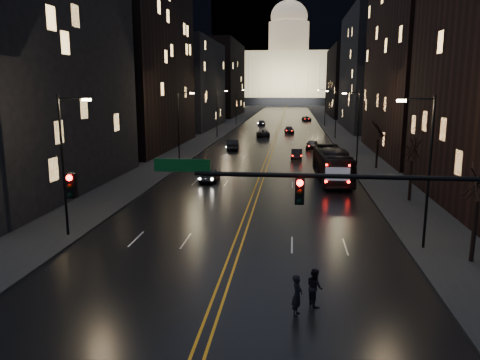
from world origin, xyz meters
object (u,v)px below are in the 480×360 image
(traffic_signal, at_px, (364,206))
(pedestrian_a, at_px, (297,295))
(oncoming_car_b, at_px, (232,145))
(oncoming_car_a, at_px, (210,175))
(pedestrian_b, at_px, (315,287))
(bus, at_px, (332,165))
(receding_car_a, at_px, (297,154))

(traffic_signal, bearing_deg, pedestrian_a, 156.13)
(traffic_signal, distance_m, oncoming_car_b, 54.60)
(traffic_signal, distance_m, pedestrian_a, 4.95)
(oncoming_car_a, distance_m, pedestrian_a, 28.85)
(pedestrian_b, bearing_deg, oncoming_car_a, -3.75)
(pedestrian_a, xyz_separation_m, pedestrian_b, (0.78, 1.04, -0.05))
(oncoming_car_a, relative_size, pedestrian_b, 2.51)
(oncoming_car_a, height_order, oncoming_car_b, oncoming_car_b)
(bus, height_order, pedestrian_b, bus)
(pedestrian_a, bearing_deg, bus, 7.51)
(pedestrian_a, bearing_deg, oncoming_car_b, 25.06)
(oncoming_car_b, bearing_deg, pedestrian_b, 93.50)
(oncoming_car_a, xyz_separation_m, pedestrian_b, (9.38, -26.49, 0.12))
(oncoming_car_b, relative_size, pedestrian_a, 2.78)
(oncoming_car_a, height_order, receding_car_a, oncoming_car_a)
(bus, relative_size, oncoming_car_b, 2.37)
(oncoming_car_b, relative_size, receding_car_a, 1.23)
(receding_car_a, height_order, pedestrian_a, pedestrian_a)
(pedestrian_a, relative_size, pedestrian_b, 1.06)
(bus, bearing_deg, pedestrian_b, -99.27)
(pedestrian_b, bearing_deg, oncoming_car_b, -11.94)
(pedestrian_b, bearing_deg, receding_car_a, -22.60)
(oncoming_car_b, bearing_deg, oncoming_car_a, 84.12)
(receding_car_a, xyz_separation_m, pedestrian_b, (0.49, -42.82, 0.18))
(traffic_signal, distance_m, bus, 30.75)
(oncoming_car_a, relative_size, pedestrian_a, 2.38)
(oncoming_car_b, bearing_deg, traffic_signal, 94.72)
(traffic_signal, bearing_deg, receding_car_a, 92.67)
(traffic_signal, bearing_deg, pedestrian_b, 127.45)
(receding_car_a, bearing_deg, traffic_signal, -85.23)
(receding_car_a, relative_size, pedestrian_a, 2.26)
(bus, distance_m, pedestrian_b, 28.59)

